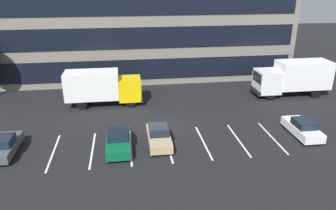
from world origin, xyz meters
name	(u,v)px	position (x,y,z in m)	size (l,w,h in m)	color
ground_plane	(163,127)	(0.00, 0.00, 0.00)	(120.00, 120.00, 0.00)	black
office_building	(145,16)	(0.00, 17.95, 7.20)	(35.01, 12.87, 14.40)	slate
lot_markings	(168,145)	(0.00, -3.01, 0.00)	(16.94, 5.40, 0.01)	silver
box_truck_yellow	(102,86)	(-5.24, 6.03, 1.94)	(7.42, 2.46, 3.44)	yellow
box_truck_white	(294,77)	(14.72, 6.10, 2.08)	(7.96, 2.63, 3.69)	white
sedan_charcoal	(4,146)	(-11.76, -2.78, 0.66)	(1.64, 3.93, 1.41)	#474C51
sedan_forest	(118,141)	(-3.69, -3.21, 0.69)	(1.70, 4.06, 1.45)	#0C5933
sedan_tan	(159,136)	(-0.65, -2.83, 0.66)	(1.64, 3.92, 1.40)	tan
sedan_white	(303,128)	(10.88, -2.98, 0.67)	(1.66, 3.98, 1.42)	white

